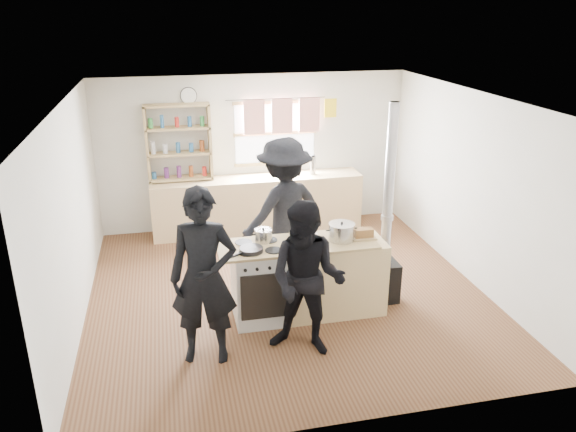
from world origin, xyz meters
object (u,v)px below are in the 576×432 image
Objects in this scene: cooking_island at (308,278)px; stockpot_stove at (264,235)px; skillet_greens at (251,249)px; bread_board at (363,234)px; stockpot_counter at (342,232)px; person_far at (284,211)px; thermos at (313,165)px; person_near_right at (307,280)px; person_near_left at (204,277)px; flue_heater at (385,253)px; roast_tray at (304,238)px.

cooking_island is 0.75m from stockpot_stove.
bread_board is at bearing 4.14° from skillet_greens.
person_far reaches higher than stockpot_counter.
stockpot_counter is at bearing -97.93° from thermos.
skillet_greens is at bearing -170.11° from cooking_island.
stockpot_counter is at bearing 79.21° from person_near_right.
person_near_left is 1.06m from person_near_right.
flue_heater reaches higher than bread_board.
cooking_island is 1.16× the size of person_near_right.
cooking_island is at bearing 38.85° from person_near_left.
roast_tray is at bearing -11.69° from stockpot_stove.
flue_heater is 1.33× the size of person_near_left.
bread_board is at bearing -0.61° from stockpot_counter.
person_near_left is (-0.57, -0.54, -0.02)m from skillet_greens.
skillet_greens is at bearing 38.74° from person_far.
thermos is 2.02m from person_far.
cooking_island is at bearing -105.64° from thermos.
person_near_right reaches higher than stockpot_stove.
stockpot_stove is at bearing 40.90° from person_far.
flue_heater is at bearing -85.16° from thermos.
skillet_greens is 1.28× the size of bread_board.
stockpot_counter is at bearing 32.46° from person_near_left.
person_far is (-0.75, 0.97, -0.00)m from bread_board.
roast_tray is 0.19× the size of person_near_left.
roast_tray is 1.28× the size of bread_board.
person_near_right is at bearing -105.67° from thermos.
stockpot_counter reaches higher than roast_tray.
skillet_greens is (-0.70, -0.12, 0.49)m from cooking_island.
skillet_greens is 0.19× the size of person_far.
skillet_greens is 0.15× the size of flue_heater.
cooking_island is at bearing 177.97° from bread_board.
bread_board is at bearing -2.03° from cooking_island.
stockpot_stove is at bearing 172.12° from bread_board.
thermos is 3.68m from person_near_right.
skillet_greens is 0.19× the size of person_near_left.
skillet_greens is at bearing 154.84° from person_near_right.
roast_tray is 0.47m from stockpot_stove.
roast_tray is 0.84m from person_near_right.
person_near_right is 0.87× the size of person_far.
stockpot_stove reaches higher than roast_tray.
cooking_island is 1.01× the size of person_far.
person_far is (1.18, 1.61, 0.03)m from person_near_left.
roast_tray is 0.91m from person_far.
flue_heater is at bearing 64.05° from person_near_right.
flue_heater reaches higher than roast_tray.
thermos is 0.15× the size of cooking_island.
flue_heater is (1.51, -0.02, -0.36)m from stockpot_stove.
flue_heater is (1.70, 0.24, -0.31)m from skillet_greens.
person_near_right reaches higher than roast_tray.
cooking_island is at bearing 176.98° from stockpot_counter.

